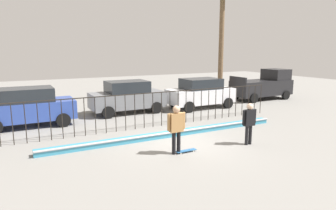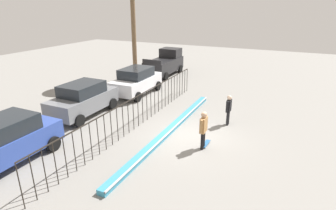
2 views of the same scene
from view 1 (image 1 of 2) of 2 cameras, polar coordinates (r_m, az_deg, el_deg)
name	(u,v)px [view 1 (image 1 of 2)]	position (r m, az deg, el deg)	size (l,w,h in m)	color
ground_plane	(183,143)	(12.28, 2.93, -7.21)	(60.00, 60.00, 0.00)	gray
bowl_coping_ledge	(171,134)	(13.15, 0.52, -5.45)	(11.00, 0.40, 0.27)	teal
perimeter_fence	(153,106)	(14.53, -2.88, -0.13)	(14.04, 0.04, 1.70)	black
skateboarder	(176,125)	(10.78, 1.59, -3.84)	(0.72, 0.27, 1.78)	black
skateboard	(186,151)	(11.23, 3.45, -8.62)	(0.80, 0.20, 0.07)	#26598C
camera_operator	(249,120)	(12.27, 15.11, -2.76)	(0.67, 0.25, 1.66)	black
parked_car_blue	(28,107)	(16.21, -24.94, -0.30)	(4.30, 2.12, 1.90)	#2D479E
parked_car_gray	(127,97)	(17.99, -7.70, 1.58)	(4.30, 2.12, 1.90)	slate
parked_car_white	(201,93)	(19.47, 6.22, 2.29)	(4.30, 2.12, 1.90)	silver
pickup_truck	(264,85)	(23.94, 17.63, 3.54)	(4.70, 2.12, 2.24)	black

